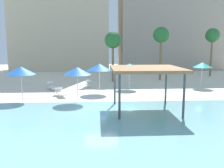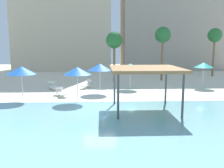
% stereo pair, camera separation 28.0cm
% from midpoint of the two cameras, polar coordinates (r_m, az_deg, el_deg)
% --- Properties ---
extents(ground_plane, '(80.00, 80.00, 0.00)m').
position_cam_midpoint_polar(ground_plane, '(16.85, -2.11, -5.45)').
color(ground_plane, beige).
extents(lagoon_water, '(44.00, 13.50, 0.04)m').
position_cam_midpoint_polar(lagoon_water, '(11.83, -1.87, -11.66)').
color(lagoon_water, '#7AB7C1').
rests_on(lagoon_water, ground).
extents(shade_pavilion, '(4.41, 4.41, 2.83)m').
position_cam_midpoint_polar(shade_pavilion, '(15.60, 8.33, 3.24)').
color(shade_pavilion, '#42474C').
rests_on(shade_pavilion, ground).
extents(beach_umbrella_blue_1, '(2.23, 2.23, 2.64)m').
position_cam_midpoint_polar(beach_umbrella_blue_1, '(19.71, -20.08, 3.01)').
color(beach_umbrella_blue_1, silver).
rests_on(beach_umbrella_blue_1, ground).
extents(beach_umbrella_teal_2, '(1.91, 1.91, 2.55)m').
position_cam_midpoint_polar(beach_umbrella_teal_2, '(26.26, 20.97, 4.18)').
color(beach_umbrella_teal_2, silver).
rests_on(beach_umbrella_teal_2, ground).
extents(beach_umbrella_blue_4, '(2.21, 2.21, 2.63)m').
position_cam_midpoint_polar(beach_umbrella_blue_4, '(21.62, -2.49, 3.98)').
color(beach_umbrella_blue_4, silver).
rests_on(beach_umbrella_blue_4, ground).
extents(beach_umbrella_blue_5, '(2.07, 2.07, 2.64)m').
position_cam_midpoint_polar(beach_umbrella_blue_5, '(18.20, -7.71, 3.06)').
color(beach_umbrella_blue_5, silver).
rests_on(beach_umbrella_blue_5, ground).
extents(beach_umbrella_teal_7, '(1.97, 1.97, 2.49)m').
position_cam_midpoint_polar(beach_umbrella_teal_7, '(23.92, 4.63, 4.17)').
color(beach_umbrella_teal_7, silver).
rests_on(beach_umbrella_teal_7, ground).
extents(lounge_chair_0, '(1.44, 1.95, 0.74)m').
position_cam_midpoint_polar(lounge_chair_0, '(24.23, -13.37, -0.47)').
color(lounge_chair_0, white).
rests_on(lounge_chair_0, ground).
extents(lounge_chair_1, '(1.29, 1.98, 0.74)m').
position_cam_midpoint_polar(lounge_chair_1, '(20.94, -11.49, -1.85)').
color(lounge_chair_1, white).
rests_on(lounge_chair_1, ground).
extents(lounge_chair_2, '(1.30, 1.98, 0.74)m').
position_cam_midpoint_polar(lounge_chair_2, '(24.61, -5.52, -0.13)').
color(lounge_chair_2, white).
rests_on(lounge_chair_2, ground).
extents(palm_tree_0, '(1.90, 1.90, 6.44)m').
position_cam_midpoint_polar(palm_tree_0, '(30.30, 12.05, 10.90)').
color(palm_tree_0, brown).
rests_on(palm_tree_0, ground).
extents(palm_tree_1, '(1.90, 1.90, 5.78)m').
position_cam_midpoint_polar(palm_tree_1, '(28.41, 0.81, 9.97)').
color(palm_tree_1, brown).
rests_on(palm_tree_1, ground).
extents(palm_tree_2, '(1.90, 1.90, 6.56)m').
position_cam_midpoint_polar(palm_tree_2, '(36.34, 23.13, 10.20)').
color(palm_tree_2, brown).
rests_on(palm_tree_2, ground).
extents(hotel_block_0, '(16.37, 9.12, 21.52)m').
position_cam_midpoint_polar(hotel_block_0, '(45.79, -11.07, 17.01)').
color(hotel_block_0, beige).
rests_on(hotel_block_0, ground).
extents(hotel_block_1, '(17.69, 10.36, 19.93)m').
position_cam_midpoint_polar(hotel_block_1, '(47.51, 13.75, 15.65)').
color(hotel_block_1, '#9E9384').
rests_on(hotel_block_1, ground).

